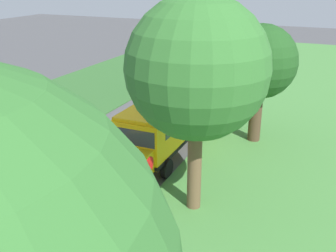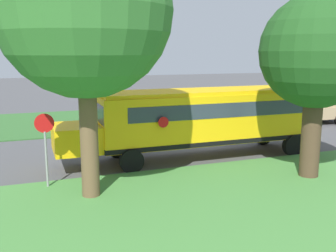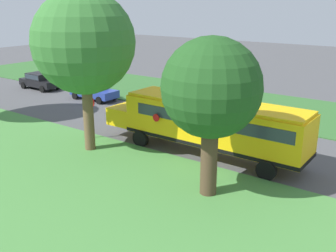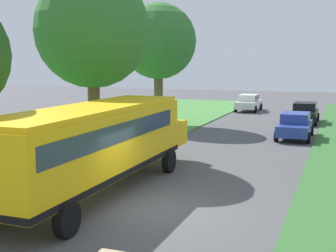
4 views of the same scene
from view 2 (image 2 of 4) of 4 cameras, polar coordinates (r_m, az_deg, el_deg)
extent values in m
plane|color=#4C4C4F|center=(21.29, 4.62, -2.50)|extent=(120.00, 120.00, 0.00)
cube|color=#33662D|center=(29.54, -2.69, 1.32)|extent=(10.00, 80.00, 0.07)
cube|color=yellow|center=(18.35, 6.36, 1.37)|extent=(2.50, 10.50, 2.20)
cube|color=yellow|center=(16.68, -13.14, -1.71)|extent=(2.20, 1.90, 1.10)
cube|color=yellow|center=(18.20, 6.43, 5.04)|extent=(2.35, 10.29, 0.16)
cube|color=black|center=(18.54, 6.29, -1.62)|extent=(2.54, 10.54, 0.20)
cube|color=#2D3842|center=(18.42, 7.22, 2.84)|extent=(2.53, 9.24, 0.64)
cube|color=#2D3842|center=(16.65, -9.87, 1.93)|extent=(2.25, 0.12, 0.80)
cylinder|color=red|center=(15.91, -0.68, 0.54)|extent=(0.03, 0.44, 0.44)
cylinder|color=black|center=(16.05, -5.32, -5.09)|extent=(0.30, 1.00, 1.00)
cylinder|color=black|center=(18.40, -7.32, -3.07)|extent=(0.30, 1.00, 1.00)
cylinder|color=black|center=(19.52, 17.65, -2.70)|extent=(0.30, 1.00, 1.00)
cylinder|color=black|center=(21.50, 13.59, -1.28)|extent=(0.30, 1.00, 1.00)
cube|color=tan|center=(28.41, 19.79, 1.88)|extent=(2.00, 5.40, 0.80)
cube|color=tan|center=(28.92, 21.34, 3.63)|extent=(1.90, 1.70, 0.90)
cube|color=#2D3842|center=(28.91, 21.34, 3.69)|extent=(1.94, 1.53, 0.63)
cube|color=tan|center=(26.74, 15.54, 2.86)|extent=(2.00, 0.16, 0.36)
cylinder|color=black|center=(30.35, 21.09, 1.56)|extent=(0.28, 0.80, 0.80)
cylinder|color=black|center=(28.18, 15.69, 1.23)|extent=(0.28, 0.80, 0.80)
cylinder|color=black|center=(26.61, 18.20, 0.54)|extent=(0.28, 0.80, 0.80)
cylinder|color=#4C3826|center=(16.12, 20.02, -1.45)|extent=(0.74, 0.74, 3.29)
sphere|color=#1E4C1C|center=(15.79, 20.79, 10.12)|extent=(4.25, 4.25, 4.25)
sphere|color=#1E4C1C|center=(15.69, 22.74, 10.03)|extent=(3.08, 3.08, 3.08)
cylinder|color=brown|center=(13.22, -11.38, -1.84)|extent=(0.60, 0.60, 4.07)
sphere|color=#33702D|center=(12.98, -12.08, 16.28)|extent=(5.60, 5.60, 5.60)
sphere|color=#33702D|center=(13.62, -12.77, 16.60)|extent=(3.64, 3.64, 3.64)
cylinder|color=gray|center=(14.72, -17.23, -4.78)|extent=(0.08, 0.08, 2.10)
cylinder|color=red|center=(14.43, -17.52, 0.39)|extent=(0.03, 0.68, 0.68)
camera|label=1|loc=(15.04, -80.56, 20.13)|focal=42.00mm
camera|label=3|loc=(18.56, 78.05, 12.97)|focal=42.00mm
camera|label=4|loc=(32.77, 22.65, 9.67)|focal=50.00mm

